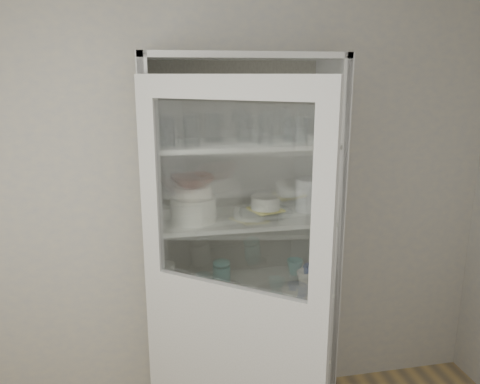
{
  "coord_description": "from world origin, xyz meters",
  "views": [
    {
      "loc": [
        -0.27,
        -1.08,
        2.0
      ],
      "look_at": [
        0.2,
        1.27,
        1.39
      ],
      "focal_mm": 35.0,
      "sensor_mm": 36.0,
      "label": 1
    }
  ],
  "objects_px": {
    "goblet_1": "(218,125)",
    "cream_dish": "(242,341)",
    "goblet_3": "(281,121)",
    "measuring_cups": "(227,286)",
    "plate_stack_front": "(194,209)",
    "cupboard_door": "(231,331)",
    "mug_blue": "(312,273)",
    "yellow_trivet": "(266,209)",
    "grey_bowl_stack": "(309,195)",
    "goblet_2": "(239,122)",
    "white_canister": "(165,275)",
    "teal_jar": "(222,273)",
    "white_ramekin": "(266,202)",
    "cream_bowl": "(193,192)",
    "tin_box": "(286,341)",
    "terracotta_bowl": "(193,181)",
    "mug_teal": "(295,267)",
    "mug_white": "(304,278)",
    "plate_stack_back": "(169,209)",
    "goblet_0": "(158,124)",
    "glass_platter": "(266,212)",
    "pantry_cabinet": "(238,266)"
  },
  "relations": [
    {
      "from": "goblet_3",
      "to": "mug_white",
      "type": "distance_m",
      "value": 0.88
    },
    {
      "from": "yellow_trivet",
      "to": "grey_bowl_stack",
      "type": "xyz_separation_m",
      "value": [
        0.25,
        0.01,
        0.07
      ]
    },
    {
      "from": "cream_dish",
      "to": "tin_box",
      "type": "bearing_deg",
      "value": -7.18
    },
    {
      "from": "pantry_cabinet",
      "to": "measuring_cups",
      "type": "distance_m",
      "value": 0.16
    },
    {
      "from": "cupboard_door",
      "to": "grey_bowl_stack",
      "type": "height_order",
      "value": "cupboard_door"
    },
    {
      "from": "goblet_3",
      "to": "yellow_trivet",
      "type": "height_order",
      "value": "goblet_3"
    },
    {
      "from": "yellow_trivet",
      "to": "white_canister",
      "type": "xyz_separation_m",
      "value": [
        -0.55,
        0.04,
        -0.36
      ]
    },
    {
      "from": "goblet_3",
      "to": "plate_stack_front",
      "type": "distance_m",
      "value": 0.68
    },
    {
      "from": "mug_teal",
      "to": "tin_box",
      "type": "height_order",
      "value": "mug_teal"
    },
    {
      "from": "plate_stack_front",
      "to": "measuring_cups",
      "type": "distance_m",
      "value": 0.47
    },
    {
      "from": "goblet_2",
      "to": "plate_stack_front",
      "type": "distance_m",
      "value": 0.53
    },
    {
      "from": "mug_blue",
      "to": "goblet_0",
      "type": "bearing_deg",
      "value": -173.81
    },
    {
      "from": "yellow_trivet",
      "to": "terracotta_bowl",
      "type": "bearing_deg",
      "value": -172.48
    },
    {
      "from": "white_ramekin",
      "to": "terracotta_bowl",
      "type": "bearing_deg",
      "value": -172.48
    },
    {
      "from": "plate_stack_back",
      "to": "white_ramekin",
      "type": "height_order",
      "value": "white_ramekin"
    },
    {
      "from": "mug_blue",
      "to": "measuring_cups",
      "type": "bearing_deg",
      "value": -160.0
    },
    {
      "from": "pantry_cabinet",
      "to": "tin_box",
      "type": "bearing_deg",
      "value": -18.96
    },
    {
      "from": "plate_stack_back",
      "to": "teal_jar",
      "type": "height_order",
      "value": "plate_stack_back"
    },
    {
      "from": "plate_stack_back",
      "to": "pantry_cabinet",
      "type": "bearing_deg",
      "value": -4.48
    },
    {
      "from": "goblet_0",
      "to": "terracotta_bowl",
      "type": "height_order",
      "value": "goblet_0"
    },
    {
      "from": "teal_jar",
      "to": "mug_blue",
      "type": "bearing_deg",
      "value": -8.37
    },
    {
      "from": "glass_platter",
      "to": "yellow_trivet",
      "type": "relative_size",
      "value": 1.91
    },
    {
      "from": "goblet_3",
      "to": "white_ramekin",
      "type": "height_order",
      "value": "goblet_3"
    },
    {
      "from": "measuring_cups",
      "to": "tin_box",
      "type": "xyz_separation_m",
      "value": [
        0.35,
        0.03,
        -0.39
      ]
    },
    {
      "from": "white_ramekin",
      "to": "teal_jar",
      "type": "xyz_separation_m",
      "value": [
        -0.24,
        0.03,
        -0.4
      ]
    },
    {
      "from": "goblet_1",
      "to": "cream_dish",
      "type": "relative_size",
      "value": 0.68
    },
    {
      "from": "plate_stack_front",
      "to": "terracotta_bowl",
      "type": "height_order",
      "value": "terracotta_bowl"
    },
    {
      "from": "teal_jar",
      "to": "cream_dish",
      "type": "relative_size",
      "value": 0.53
    },
    {
      "from": "plate_stack_back",
      "to": "tin_box",
      "type": "bearing_deg",
      "value": -10.73
    },
    {
      "from": "goblet_3",
      "to": "measuring_cups",
      "type": "relative_size",
      "value": 1.73
    },
    {
      "from": "goblet_1",
      "to": "white_ramekin",
      "type": "distance_m",
      "value": 0.49
    },
    {
      "from": "cream_bowl",
      "to": "tin_box",
      "type": "bearing_deg",
      "value": 1.55
    },
    {
      "from": "goblet_2",
      "to": "tin_box",
      "type": "bearing_deg",
      "value": -30.77
    },
    {
      "from": "white_ramekin",
      "to": "teal_jar",
      "type": "height_order",
      "value": "white_ramekin"
    },
    {
      "from": "goblet_1",
      "to": "teal_jar",
      "type": "relative_size",
      "value": 1.29
    },
    {
      "from": "white_canister",
      "to": "cream_dish",
      "type": "distance_m",
      "value": 0.6
    },
    {
      "from": "mug_blue",
      "to": "white_ramekin",
      "type": "bearing_deg",
      "value": -172.96
    },
    {
      "from": "white_ramekin",
      "to": "mug_white",
      "type": "relative_size",
      "value": 1.79
    },
    {
      "from": "glass_platter",
      "to": "mug_teal",
      "type": "bearing_deg",
      "value": 17.27
    },
    {
      "from": "goblet_0",
      "to": "white_ramekin",
      "type": "height_order",
      "value": "goblet_0"
    },
    {
      "from": "pantry_cabinet",
      "to": "yellow_trivet",
      "type": "distance_m",
      "value": 0.38
    },
    {
      "from": "terracotta_bowl",
      "to": "mug_teal",
      "type": "bearing_deg",
      "value": 10.81
    },
    {
      "from": "plate_stack_back",
      "to": "mug_blue",
      "type": "xyz_separation_m",
      "value": [
        0.78,
        -0.13,
        -0.38
      ]
    },
    {
      "from": "plate_stack_back",
      "to": "cream_dish",
      "type": "relative_size",
      "value": 0.85
    },
    {
      "from": "cupboard_door",
      "to": "mug_blue",
      "type": "height_order",
      "value": "cupboard_door"
    },
    {
      "from": "plate_stack_front",
      "to": "yellow_trivet",
      "type": "height_order",
      "value": "plate_stack_front"
    },
    {
      "from": "cupboard_door",
      "to": "mug_blue",
      "type": "relative_size",
      "value": 17.49
    },
    {
      "from": "goblet_1",
      "to": "teal_jar",
      "type": "bearing_deg",
      "value": -88.09
    },
    {
      "from": "mug_teal",
      "to": "goblet_3",
      "type": "bearing_deg",
      "value": 134.7
    },
    {
      "from": "plate_stack_front",
      "to": "measuring_cups",
      "type": "xyz_separation_m",
      "value": [
        0.17,
        -0.02,
        -0.44
      ]
    }
  ]
}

